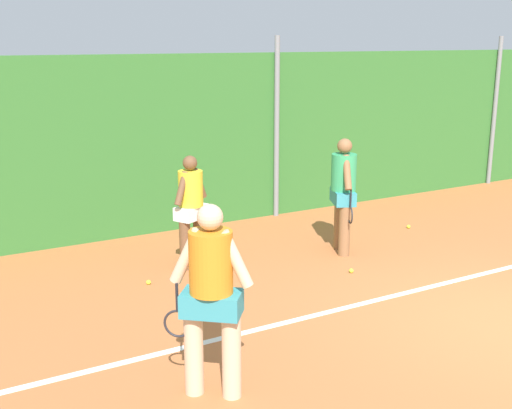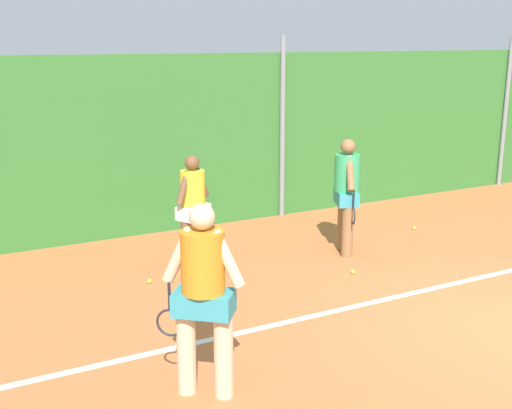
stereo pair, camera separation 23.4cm
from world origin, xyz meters
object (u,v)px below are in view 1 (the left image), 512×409
player_midcourt (343,190)px  tennis_ball_1 (149,282)px  player_foreground_near (211,291)px  tennis_ball_5 (409,227)px  player_backcourt_far (191,205)px  tennis_ball_4 (351,271)px

player_midcourt → tennis_ball_1: player_midcourt is taller
player_foreground_near → player_midcourt: bearing=-102.6°
player_midcourt → tennis_ball_5: 2.18m
player_backcourt_far → tennis_ball_1: player_backcourt_far is taller
player_foreground_near → player_midcourt: player_foreground_near is taller
player_foreground_near → tennis_ball_4: player_foreground_near is taller
player_midcourt → tennis_ball_4: 1.40m
player_midcourt → tennis_ball_4: size_ratio=28.09×
player_foreground_near → player_backcourt_far: bearing=-71.5°
player_backcourt_far → tennis_ball_5: bearing=151.0°
player_foreground_near → tennis_ball_5: (5.57, 3.36, -1.04)m
tennis_ball_4 → tennis_ball_5: size_ratio=1.00×
player_midcourt → tennis_ball_1: size_ratio=28.09×
player_foreground_near → player_backcourt_far: player_foreground_near is taller
player_foreground_near → tennis_ball_4: size_ratio=28.99×
tennis_ball_1 → tennis_ball_4: bearing=-20.3°
player_foreground_near → tennis_ball_4: 3.95m
player_midcourt → tennis_ball_1: (-3.23, 0.16, -1.01)m
player_midcourt → tennis_ball_5: player_midcourt is taller
player_foreground_near → tennis_ball_5: player_foreground_near is taller
player_foreground_near → player_backcourt_far: 3.70m
player_backcourt_far → player_midcourt: bearing=138.9°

